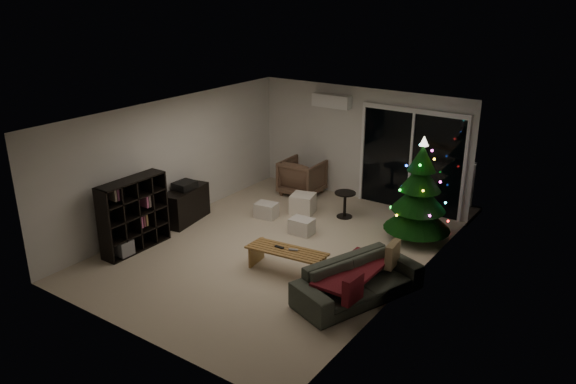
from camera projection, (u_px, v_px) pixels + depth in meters
The scene contains 18 objects.
room at pixel (338, 180), 10.79m from camera, with size 6.50×7.51×2.60m.
bookshelf at pixel (128, 213), 10.13m from camera, with size 0.34×1.34×1.34m, color black, non-canonical shape.
media_cabinet at pixel (186, 205), 11.37m from camera, with size 0.42×1.11×0.69m, color black.
stereo at pixel (185, 185), 11.22m from camera, with size 0.35×0.42×0.15m, color black.
armchair at pixel (302, 177), 12.83m from camera, with size 0.87×0.89×0.81m, color brown.
ottoman at pixel (303, 204), 11.80m from camera, with size 0.46×0.46×0.42m, color white.
cardboard_box_a at pixel (266, 210), 11.61m from camera, with size 0.44×0.33×0.31m, color silver.
cardboard_box_b at pixel (302, 226), 10.84m from camera, with size 0.44×0.33×0.31m, color silver.
side_table at pixel (345, 205), 11.58m from camera, with size 0.44×0.44×0.55m, color black.
floor_lamp at pixel (329, 152), 13.11m from camera, with size 0.28×0.28×1.72m, color black.
sofa at pixel (358, 281), 8.56m from camera, with size 2.06×0.81×0.60m, color #3F463C.
sofa_throw at pixel (353, 271), 8.56m from camera, with size 0.64×1.49×0.05m, color maroon.
cushion_a at pixel (393, 255), 8.84m from camera, with size 0.12×0.40×0.40m, color tan.
cushion_b at pixel (353, 289), 7.84m from camera, with size 0.12×0.40×0.40m, color maroon.
coffee_table at pixel (287, 261), 9.34m from camera, with size 1.33×0.47×0.42m, color #A98343, non-canonical shape.
remote_a at pixel (279, 247), 9.35m from camera, with size 0.17×0.05×0.02m, color black.
remote_b at pixel (293, 250), 9.25m from camera, with size 0.16×0.04×0.02m, color slate.
christmas_tree at pixel (420, 190), 10.30m from camera, with size 1.25×1.25×2.01m, color black.
Camera 1 is at (5.48, -7.45, 4.54)m, focal length 35.00 mm.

